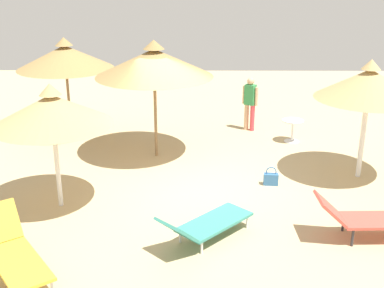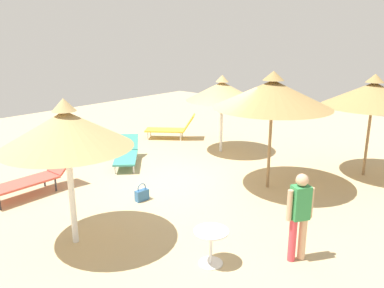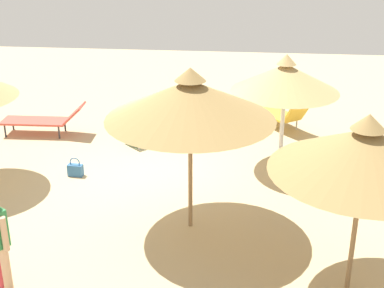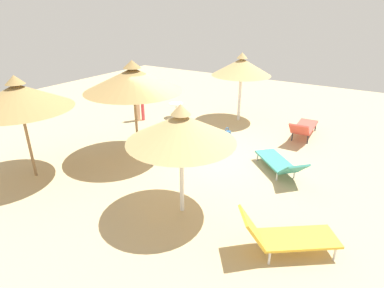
# 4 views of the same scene
# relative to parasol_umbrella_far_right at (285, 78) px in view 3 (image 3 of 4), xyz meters

# --- Properties ---
(ground) EXTENTS (24.00, 24.00, 0.10)m
(ground) POSITION_rel_parasol_umbrella_far_right_xyz_m (1.30, -2.52, -2.03)
(ground) COLOR tan
(parasol_umbrella_far_right) EXTENTS (2.28, 2.28, 2.49)m
(parasol_umbrella_far_right) POSITION_rel_parasol_umbrella_far_right_xyz_m (0.00, 0.00, 0.00)
(parasol_umbrella_far_right) COLOR white
(parasol_umbrella_far_right) RESTS_ON ground
(parasol_umbrella_near_left) EXTENTS (2.82, 2.82, 2.89)m
(parasol_umbrella_near_left) POSITION_rel_parasol_umbrella_far_right_xyz_m (2.77, -1.70, 0.37)
(parasol_umbrella_near_left) COLOR olive
(parasol_umbrella_near_left) RESTS_ON ground
(parasol_umbrella_far_left) EXTENTS (2.57, 2.57, 2.73)m
(parasol_umbrella_far_left) POSITION_rel_parasol_umbrella_far_right_xyz_m (4.27, 0.80, 0.23)
(parasol_umbrella_far_left) COLOR olive
(parasol_umbrella_far_left) RESTS_ON ground
(lounge_chair_center) EXTENTS (1.78, 1.75, 0.69)m
(lounge_chair_center) POSITION_rel_parasol_umbrella_far_right_xyz_m (-1.32, -2.85, -1.66)
(lounge_chair_center) COLOR teal
(lounge_chair_center) RESTS_ON ground
(lounge_chair_near_right) EXTENTS (0.68, 2.10, 0.81)m
(lounge_chair_near_right) POSITION_rel_parasol_umbrella_far_right_xyz_m (-1.22, -5.77, -1.58)
(lounge_chair_near_right) COLOR #CC4C3F
(lounge_chair_near_right) RESTS_ON ground
(lounge_chair_front) EXTENTS (1.83, 1.58, 0.90)m
(lounge_chair_front) POSITION_rel_parasol_umbrella_far_right_xyz_m (-2.32, 0.12, -1.58)
(lounge_chair_front) COLOR gold
(lounge_chair_front) RESTS_ON ground
(handbag) EXTENTS (0.18, 0.33, 0.42)m
(handbag) POSITION_rel_parasol_umbrella_far_right_xyz_m (1.02, -4.33, -1.84)
(handbag) COLOR #336699
(handbag) RESTS_ON ground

